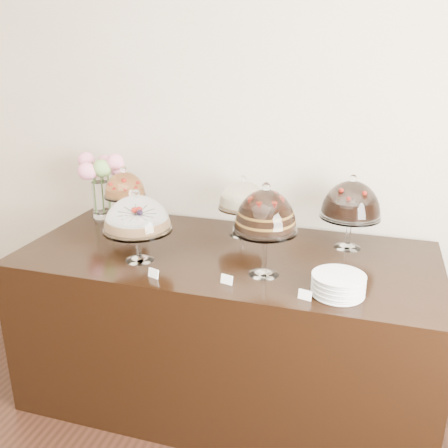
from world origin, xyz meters
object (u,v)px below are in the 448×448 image
(display_counter, at_px, (227,326))
(cake_stand_cheesecake, at_px, (243,198))
(cake_stand_sugar_sponge, at_px, (137,217))
(flower_vase, at_px, (100,176))
(cake_stand_dark_choco, at_px, (351,202))
(cake_stand_fruit_tart, at_px, (125,188))
(cake_stand_choco_layer, at_px, (265,214))
(plate_stack, at_px, (338,285))

(display_counter, distance_m, cake_stand_cheesecake, 0.73)
(cake_stand_sugar_sponge, bearing_deg, flower_vase, 133.95)
(cake_stand_dark_choco, xyz_separation_m, cake_stand_fruit_tart, (-1.32, -0.03, -0.02))
(cake_stand_cheesecake, bearing_deg, cake_stand_sugar_sponge, -129.31)
(cake_stand_choco_layer, distance_m, cake_stand_fruit_tart, 1.06)
(cake_stand_dark_choco, distance_m, cake_stand_fruit_tart, 1.32)
(cake_stand_sugar_sponge, xyz_separation_m, cake_stand_fruit_tart, (-0.31, 0.46, 0.00))
(cake_stand_choco_layer, xyz_separation_m, flower_vase, (-1.18, 0.53, -0.03))
(cake_stand_sugar_sponge, height_order, flower_vase, flower_vase)
(display_counter, height_order, cake_stand_sugar_sponge, cake_stand_sugar_sponge)
(cake_stand_choco_layer, distance_m, flower_vase, 1.29)
(cake_stand_sugar_sponge, relative_size, flower_vase, 0.89)
(cake_stand_fruit_tart, xyz_separation_m, plate_stack, (1.32, -0.55, -0.19))
(cake_stand_cheesecake, bearing_deg, cake_stand_dark_choco, -1.38)
(cake_stand_cheesecake, relative_size, cake_stand_dark_choco, 0.88)
(cake_stand_choco_layer, bearing_deg, cake_stand_fruit_tart, 155.53)
(cake_stand_fruit_tart, bearing_deg, flower_vase, 157.66)
(cake_stand_cheesecake, distance_m, plate_stack, 0.86)
(display_counter, height_order, cake_stand_fruit_tart, cake_stand_fruit_tart)
(cake_stand_sugar_sponge, xyz_separation_m, cake_stand_choco_layer, (0.65, 0.02, 0.07))
(cake_stand_cheesecake, distance_m, cake_stand_dark_choco, 0.60)
(cake_stand_fruit_tart, bearing_deg, cake_stand_choco_layer, -24.47)
(cake_stand_sugar_sponge, xyz_separation_m, flower_vase, (-0.53, 0.55, 0.04))
(cake_stand_dark_choco, relative_size, flower_vase, 0.97)
(display_counter, bearing_deg, cake_stand_cheesecake, 88.01)
(cake_stand_choco_layer, bearing_deg, cake_stand_dark_choco, 52.21)
(plate_stack, bearing_deg, cake_stand_sugar_sponge, 175.01)
(cake_stand_sugar_sponge, relative_size, plate_stack, 1.64)
(cake_stand_fruit_tart, relative_size, plate_stack, 1.62)
(cake_stand_dark_choco, bearing_deg, cake_stand_cheesecake, 178.62)
(plate_stack, bearing_deg, cake_stand_cheesecake, 135.30)
(flower_vase, bearing_deg, cake_stand_dark_choco, -2.18)
(cake_stand_sugar_sponge, xyz_separation_m, plate_stack, (1.01, -0.09, -0.19))
(cake_stand_sugar_sponge, relative_size, cake_stand_choco_layer, 0.82)
(flower_vase, height_order, plate_stack, flower_vase)
(display_counter, xyz_separation_m, plate_stack, (0.61, -0.31, 0.50))
(cake_stand_sugar_sponge, relative_size, cake_stand_fruit_tart, 1.02)
(cake_stand_cheesecake, relative_size, plate_stack, 1.56)
(cake_stand_fruit_tart, distance_m, flower_vase, 0.24)
(cake_stand_fruit_tart, height_order, flower_vase, flower_vase)
(display_counter, relative_size, cake_stand_choco_layer, 4.79)
(cake_stand_choco_layer, height_order, cake_stand_cheesecake, cake_stand_choco_layer)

